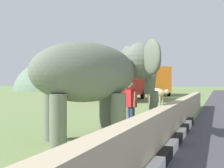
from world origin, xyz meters
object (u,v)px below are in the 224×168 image
elephant (97,74)px  cow_mid (157,93)px  person_handler (131,104)px  bus_orange (157,79)px  bus_red (125,78)px  cow_near (148,91)px

elephant → cow_mid: bearing=4.5°
person_handler → cow_mid: person_handler is taller
person_handler → bus_orange: size_ratio=0.18×
bus_red → cow_mid: bus_red is taller
bus_red → cow_near: (-1.03, -2.49, -1.21)m
bus_red → bus_orange: size_ratio=0.90×
bus_orange → person_handler: bearing=-170.0°
bus_orange → cow_mid: 15.80m
cow_near → cow_mid: 3.57m
person_handler → bus_orange: bus_orange is taller
elephant → bus_orange: 28.77m
person_handler → bus_orange: (26.76, 4.73, 1.15)m
bus_red → cow_mid: size_ratio=4.35×
cow_near → elephant: bearing=-171.5°
person_handler → cow_mid: size_ratio=0.87×
person_handler → cow_mid: (11.34, 1.53, -0.06)m
elephant → cow_near: (16.30, 2.44, -1.02)m
bus_red → bus_orange: (11.13, -0.71, 0.00)m
elephant → person_handler: size_ratio=2.32×
person_handler → cow_near: size_ratio=0.91×
person_handler → bus_red: size_ratio=0.20×
bus_orange → cow_near: bearing=-171.7°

